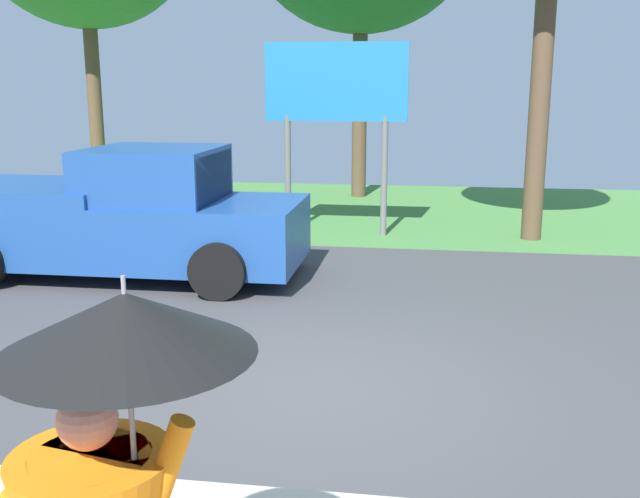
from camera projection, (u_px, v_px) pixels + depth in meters
ground_plane at (349, 302)px, 9.59m from camera, size 40.00×22.00×0.20m
pickup_truck at (126, 217)px, 10.56m from camera, size 5.20×2.28×1.88m
roadside_billboard at (336, 96)px, 13.12m from camera, size 2.60×0.12×3.50m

